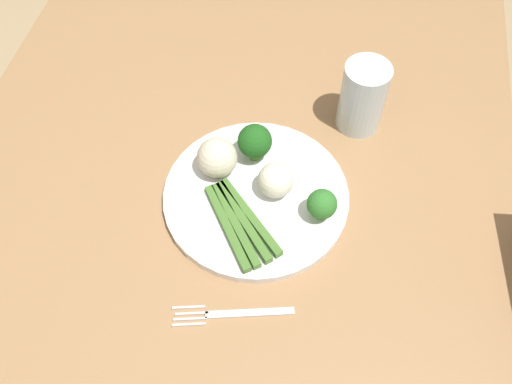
# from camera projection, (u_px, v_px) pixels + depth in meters

# --- Properties ---
(ground_plane) EXTENTS (6.00, 6.00, 0.02)m
(ground_plane) POSITION_uv_depth(u_px,v_px,m) (237.00, 352.00, 1.49)
(ground_plane) COLOR tan
(dining_table) EXTENTS (1.31, 0.89, 0.75)m
(dining_table) POSITION_uv_depth(u_px,v_px,m) (226.00, 232.00, 0.95)
(dining_table) COLOR #9E754C
(dining_table) RESTS_ON ground_plane
(plate) EXTENTS (0.28, 0.28, 0.01)m
(plate) POSITION_uv_depth(u_px,v_px,m) (256.00, 197.00, 0.85)
(plate) COLOR white
(plate) RESTS_ON dining_table
(asparagus_bundle) EXTENTS (0.15, 0.13, 0.01)m
(asparagus_bundle) POSITION_uv_depth(u_px,v_px,m) (239.00, 222.00, 0.81)
(asparagus_bundle) COLOR #47752D
(asparagus_bundle) RESTS_ON plate
(broccoli_front_left) EXTENTS (0.04, 0.04, 0.05)m
(broccoli_front_left) POSITION_uv_depth(u_px,v_px,m) (322.00, 204.00, 0.80)
(broccoli_front_left) COLOR #609E3D
(broccoli_front_left) RESTS_ON plate
(broccoli_right) EXTENTS (0.05, 0.05, 0.06)m
(broccoli_right) POSITION_uv_depth(u_px,v_px,m) (255.00, 142.00, 0.85)
(broccoli_right) COLOR #4C7F2B
(broccoli_right) RESTS_ON plate
(cauliflower_outer_edge) EXTENTS (0.05, 0.05, 0.05)m
(cauliflower_outer_edge) POSITION_uv_depth(u_px,v_px,m) (276.00, 180.00, 0.82)
(cauliflower_outer_edge) COLOR white
(cauliflower_outer_edge) RESTS_ON plate
(cauliflower_left) EXTENTS (0.06, 0.06, 0.06)m
(cauliflower_left) POSITION_uv_depth(u_px,v_px,m) (217.00, 158.00, 0.84)
(cauliflower_left) COLOR beige
(cauliflower_left) RESTS_ON plate
(fork) EXTENTS (0.06, 0.16, 0.00)m
(fork) POSITION_uv_depth(u_px,v_px,m) (231.00, 314.00, 0.75)
(fork) COLOR silver
(fork) RESTS_ON dining_table
(water_glass) EXTENTS (0.07, 0.07, 0.12)m
(water_glass) POSITION_uv_depth(u_px,v_px,m) (363.00, 97.00, 0.89)
(water_glass) COLOR silver
(water_glass) RESTS_ON dining_table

